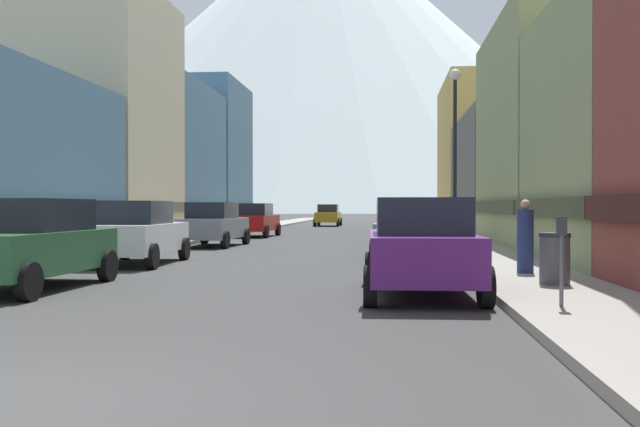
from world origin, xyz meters
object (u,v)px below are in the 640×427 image
object	(u,v)px
trash_bin_right	(555,258)
pedestrian_1	(525,239)
car_left_2	(214,224)
parking_meter_near	(562,248)
car_left_0	(29,244)
potted_plant_0	(60,238)
car_right_1	(407,230)
car_driving_0	(328,215)
streetlamp_right	(455,132)
car_right_2	(402,224)
car_left_1	(136,232)
car_right_0	(421,246)
car_left_3	(255,220)
car_right_3	(398,220)

from	to	relation	value
trash_bin_right	pedestrian_1	size ratio (longest dim) A/B	0.60
car_left_2	parking_meter_near	bearing A→B (deg)	-61.44
car_left_0	potted_plant_0	world-z (taller)	car_left_0
car_right_1	car_driving_0	distance (m)	37.04
car_left_2	streetlamp_right	bearing A→B (deg)	-29.95
trash_bin_right	car_right_2	bearing A→B (deg)	99.23
car_left_1	car_left_0	bearing A→B (deg)	-90.01
parking_meter_near	streetlamp_right	distance (m)	12.64
potted_plant_0	pedestrian_1	distance (m)	14.24
car_left_2	car_right_0	bearing A→B (deg)	-63.46
car_left_3	potted_plant_0	size ratio (longest dim) A/B	4.69
car_left_0	car_left_1	xyz separation A→B (m)	(0.00, 6.02, 0.00)
car_right_1	car_right_3	xyz separation A→B (m)	(-0.00, 16.87, 0.00)
trash_bin_right	streetlamp_right	xyz separation A→B (m)	(-1.00, 9.23, 3.34)
car_left_3	trash_bin_right	bearing A→B (deg)	-66.72
car_left_2	car_right_1	xyz separation A→B (m)	(7.60, -6.75, 0.00)
car_right_0	car_right_3	distance (m)	25.35
car_left_0	parking_meter_near	distance (m)	9.89
car_left_3	trash_bin_right	size ratio (longest dim) A/B	4.55
car_left_3	potted_plant_0	world-z (taller)	car_left_3
car_right_3	parking_meter_near	xyz separation A→B (m)	(1.95, -27.68, 0.11)
car_left_1	car_right_3	distance (m)	20.55
car_left_1	streetlamp_right	size ratio (longest dim) A/B	0.76
car_left_3	pedestrian_1	bearing A→B (deg)	-64.68
car_driving_0	streetlamp_right	xyz separation A→B (m)	(6.95, -35.17, 3.09)
trash_bin_right	car_right_3	bearing A→B (deg)	95.92
car_left_1	trash_bin_right	world-z (taller)	car_left_1
car_left_1	car_right_2	xyz separation A→B (m)	(7.60, 10.15, 0.00)
car_right_3	car_right_1	bearing A→B (deg)	-89.98
car_left_0	potted_plant_0	size ratio (longest dim) A/B	4.66
car_right_2	streetlamp_right	distance (m)	7.32
car_left_3	car_right_2	distance (m)	10.97
car_left_1	car_right_0	world-z (taller)	same
car_right_3	potted_plant_0	size ratio (longest dim) A/B	4.69
potted_plant_0	car_left_2	bearing A→B (deg)	65.26
car_left_2	streetlamp_right	world-z (taller)	streetlamp_right
car_left_1	car_left_3	distance (m)	18.06
car_left_3	car_left_2	bearing A→B (deg)	-90.00
car_right_3	pedestrian_1	size ratio (longest dim) A/B	2.74
car_right_3	car_left_1	bearing A→B (deg)	-111.69
car_left_1	potted_plant_0	bearing A→B (deg)	147.64
car_right_1	parking_meter_near	xyz separation A→B (m)	(1.95, -10.80, 0.11)
car_right_1	pedestrian_1	xyz separation A→B (m)	(2.45, -5.42, 0.00)
car_left_2	potted_plant_0	distance (m)	7.64
car_left_3	car_right_2	size ratio (longest dim) A/B	1.00
car_left_0	trash_bin_right	xyz separation A→B (m)	(10.15, 0.48, -0.26)
car_right_2	car_left_2	bearing A→B (deg)	-171.15
streetlamp_right	trash_bin_right	bearing A→B (deg)	-83.81
car_left_1	potted_plant_0	world-z (taller)	car_left_1
car_right_1	parking_meter_near	distance (m)	10.98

